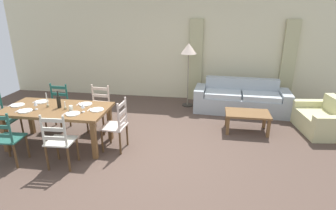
% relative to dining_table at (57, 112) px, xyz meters
% --- Properties ---
extents(ground_plane, '(9.60, 9.60, 0.02)m').
position_rel_dining_table_xyz_m(ground_plane, '(1.60, -0.02, -0.67)').
color(ground_plane, '#503E34').
extents(wall_far, '(9.60, 0.16, 2.70)m').
position_rel_dining_table_xyz_m(wall_far, '(1.60, 3.28, 0.69)').
color(wall_far, beige).
rests_on(wall_far, ground_plane).
extents(curtain_panel_left, '(0.35, 0.08, 2.20)m').
position_rel_dining_table_xyz_m(curtain_panel_left, '(2.34, 3.14, 0.44)').
color(curtain_panel_left, '#B8B383').
rests_on(curtain_panel_left, ground_plane).
extents(curtain_panel_right, '(0.35, 0.08, 2.20)m').
position_rel_dining_table_xyz_m(curtain_panel_right, '(4.74, 3.14, 0.44)').
color(curtain_panel_right, '#B8B383').
rests_on(curtain_panel_right, ground_plane).
extents(dining_table, '(1.90, 0.96, 0.75)m').
position_rel_dining_table_xyz_m(dining_table, '(0.00, 0.00, 0.00)').
color(dining_table, brown).
rests_on(dining_table, ground_plane).
extents(dining_chair_near_left, '(0.44, 0.43, 0.96)m').
position_rel_dining_table_xyz_m(dining_chair_near_left, '(-0.48, -0.77, -0.19)').
color(dining_chair_near_left, '#245C4F').
rests_on(dining_chair_near_left, ground_plane).
extents(dining_chair_near_right, '(0.44, 0.42, 0.96)m').
position_rel_dining_table_xyz_m(dining_chair_near_right, '(0.42, -0.72, -0.19)').
color(dining_chair_near_right, beige).
rests_on(dining_chair_near_right, ground_plane).
extents(dining_chair_far_left, '(0.44, 0.42, 0.96)m').
position_rel_dining_table_xyz_m(dining_chair_far_left, '(-0.43, 0.71, -0.19)').
color(dining_chair_far_left, '#215D50').
rests_on(dining_chair_far_left, ground_plane).
extents(dining_chair_far_right, '(0.44, 0.42, 0.96)m').
position_rel_dining_table_xyz_m(dining_chair_far_right, '(0.49, 0.76, -0.19)').
color(dining_chair_far_right, beige).
rests_on(dining_chair_far_right, ground_plane).
extents(dining_chair_head_west, '(0.42, 0.44, 0.96)m').
position_rel_dining_table_xyz_m(dining_chair_head_west, '(-1.13, -0.02, -0.19)').
color(dining_chair_head_west, '#235B4E').
rests_on(dining_chair_head_west, ground_plane).
extents(dining_chair_head_east, '(0.42, 0.44, 0.96)m').
position_rel_dining_table_xyz_m(dining_chair_head_east, '(1.13, 0.01, -0.19)').
color(dining_chair_head_east, beige).
rests_on(dining_chair_head_east, ground_plane).
extents(dinner_plate_near_left, '(0.24, 0.24, 0.02)m').
position_rel_dining_table_xyz_m(dinner_plate_near_left, '(-0.45, -0.25, 0.10)').
color(dinner_plate_near_left, white).
rests_on(dinner_plate_near_left, dining_table).
extents(fork_near_left, '(0.03, 0.17, 0.01)m').
position_rel_dining_table_xyz_m(fork_near_left, '(-0.60, -0.25, 0.09)').
color(fork_near_left, silver).
rests_on(fork_near_left, dining_table).
extents(dinner_plate_near_right, '(0.24, 0.24, 0.02)m').
position_rel_dining_table_xyz_m(dinner_plate_near_right, '(0.45, -0.25, 0.10)').
color(dinner_plate_near_right, white).
rests_on(dinner_plate_near_right, dining_table).
extents(fork_near_right, '(0.03, 0.17, 0.01)m').
position_rel_dining_table_xyz_m(fork_near_right, '(0.30, -0.25, 0.09)').
color(fork_near_right, silver).
rests_on(fork_near_right, dining_table).
extents(dinner_plate_far_left, '(0.24, 0.24, 0.02)m').
position_rel_dining_table_xyz_m(dinner_plate_far_left, '(-0.45, 0.25, 0.10)').
color(dinner_plate_far_left, white).
rests_on(dinner_plate_far_left, dining_table).
extents(fork_far_left, '(0.03, 0.17, 0.01)m').
position_rel_dining_table_xyz_m(fork_far_left, '(-0.60, 0.25, 0.09)').
color(fork_far_left, silver).
rests_on(fork_far_left, dining_table).
extents(dinner_plate_far_right, '(0.24, 0.24, 0.02)m').
position_rel_dining_table_xyz_m(dinner_plate_far_right, '(0.45, 0.25, 0.10)').
color(dinner_plate_far_right, white).
rests_on(dinner_plate_far_right, dining_table).
extents(fork_far_right, '(0.03, 0.17, 0.01)m').
position_rel_dining_table_xyz_m(fork_far_right, '(0.30, 0.25, 0.09)').
color(fork_far_right, silver).
rests_on(fork_far_right, dining_table).
extents(dinner_plate_head_west, '(0.24, 0.24, 0.02)m').
position_rel_dining_table_xyz_m(dinner_plate_head_west, '(-0.78, -0.00, 0.10)').
color(dinner_plate_head_west, white).
rests_on(dinner_plate_head_west, dining_table).
extents(fork_head_west, '(0.03, 0.17, 0.01)m').
position_rel_dining_table_xyz_m(fork_head_west, '(-0.93, -0.00, 0.09)').
color(fork_head_west, silver).
rests_on(fork_head_west, dining_table).
extents(dinner_plate_head_east, '(0.24, 0.24, 0.02)m').
position_rel_dining_table_xyz_m(dinner_plate_head_east, '(0.78, -0.00, 0.10)').
color(dinner_plate_head_east, white).
rests_on(dinner_plate_head_east, dining_table).
extents(fork_head_east, '(0.02, 0.17, 0.01)m').
position_rel_dining_table_xyz_m(fork_head_east, '(0.63, -0.00, 0.09)').
color(fork_head_east, silver).
rests_on(fork_head_east, dining_table).
extents(wine_bottle, '(0.07, 0.07, 0.32)m').
position_rel_dining_table_xyz_m(wine_bottle, '(0.05, 0.02, 0.20)').
color(wine_bottle, black).
rests_on(wine_bottle, dining_table).
extents(wine_glass_near_left, '(0.06, 0.06, 0.16)m').
position_rel_dining_table_xyz_m(wine_glass_near_left, '(-0.32, -0.13, 0.20)').
color(wine_glass_near_left, white).
rests_on(wine_glass_near_left, dining_table).
extents(wine_glass_near_right, '(0.06, 0.06, 0.16)m').
position_rel_dining_table_xyz_m(wine_glass_near_right, '(0.58, -0.12, 0.20)').
color(wine_glass_near_right, white).
rests_on(wine_glass_near_right, dining_table).
extents(coffee_cup_primary, '(0.07, 0.07, 0.09)m').
position_rel_dining_table_xyz_m(coffee_cup_primary, '(0.33, -0.09, 0.13)').
color(coffee_cup_primary, beige).
rests_on(coffee_cup_primary, dining_table).
extents(candle_tall, '(0.05, 0.05, 0.27)m').
position_rel_dining_table_xyz_m(candle_tall, '(-0.18, 0.02, 0.17)').
color(candle_tall, '#998C66').
rests_on(candle_tall, dining_table).
extents(candle_short, '(0.05, 0.05, 0.15)m').
position_rel_dining_table_xyz_m(candle_short, '(0.20, -0.04, 0.13)').
color(candle_short, '#998C66').
rests_on(candle_short, dining_table).
extents(couch, '(2.32, 0.92, 0.80)m').
position_rel_dining_table_xyz_m(couch, '(3.54, 2.38, -0.37)').
color(couch, '#A3ACB2').
rests_on(couch, ground_plane).
extents(coffee_table, '(0.90, 0.56, 0.42)m').
position_rel_dining_table_xyz_m(coffee_table, '(3.56, 1.17, -0.31)').
color(coffee_table, brown).
rests_on(coffee_table, ground_plane).
extents(armchair_upholstered, '(0.95, 1.26, 0.72)m').
position_rel_dining_table_xyz_m(armchair_upholstered, '(5.15, 1.43, -0.41)').
color(armchair_upholstered, beige).
rests_on(armchair_upholstered, ground_plane).
extents(standing_lamp, '(0.40, 0.40, 1.64)m').
position_rel_dining_table_xyz_m(standing_lamp, '(2.19, 2.57, 0.75)').
color(standing_lamp, '#332D28').
rests_on(standing_lamp, ground_plane).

